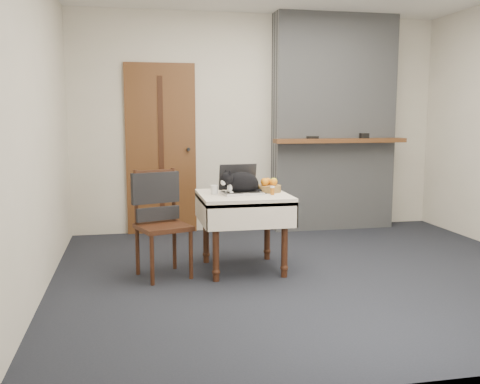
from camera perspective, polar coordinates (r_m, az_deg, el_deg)
The scene contains 12 objects.
ground at distance 4.86m, azimuth 7.62°, elevation -8.57°, with size 4.50×4.50×0.00m, color black.
room_shell at distance 5.11m, azimuth 6.26°, elevation 12.26°, with size 4.52×4.01×2.61m.
door at distance 6.39m, azimuth -8.43°, elevation 4.53°, with size 0.82×0.10×2.00m.
chimney at distance 6.70m, azimuth 9.95°, elevation 7.20°, with size 1.62×0.48×2.60m.
side_table at distance 4.80m, azimuth 0.36°, elevation -1.51°, with size 0.78×0.78×0.70m.
laptop at distance 4.80m, azimuth 0.03°, elevation 0.63°, with size 0.37×0.33×0.26m.
cat at distance 4.77m, azimuth 0.23°, elevation 0.97°, with size 0.47×0.29×0.22m.
cream_jar at distance 4.76m, azimuth -2.75°, elevation 0.25°, with size 0.07×0.07×0.08m, color silver.
pill_bottle at distance 4.71m, azimuth 3.47°, elevation 0.18°, with size 0.04×0.04×0.08m.
fruit_basket at distance 4.89m, azimuth 3.10°, elevation 0.60°, with size 0.22×0.22×0.13m.
desk_clutter at distance 4.83m, azimuth 2.52°, elevation -0.06°, with size 0.14×0.02×0.01m, color black.
chair at distance 4.72m, azimuth -8.65°, elevation -1.70°, with size 0.53×0.52×0.93m.
Camera 1 is at (-1.55, -4.39, 1.39)m, focal length 40.00 mm.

